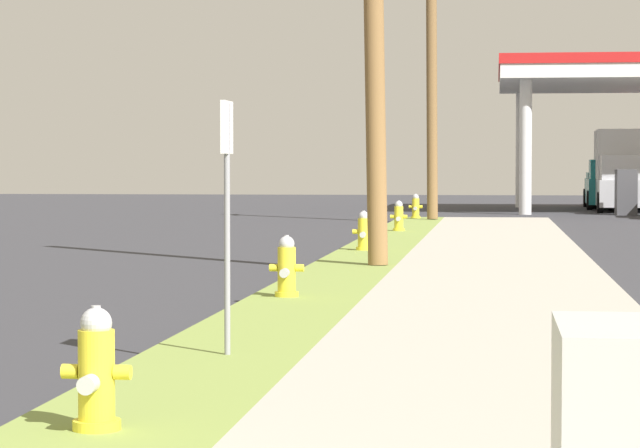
% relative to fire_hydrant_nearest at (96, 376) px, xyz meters
% --- Properties ---
extents(fire_hydrant_nearest, '(0.42, 0.37, 0.74)m').
position_rel_fire_hydrant_nearest_xyz_m(fire_hydrant_nearest, '(0.00, 0.00, 0.00)').
color(fire_hydrant_nearest, yellow).
rests_on(fire_hydrant_nearest, grass_verge).
extents(fire_hydrant_second, '(0.42, 0.38, 0.74)m').
position_rel_fire_hydrant_nearest_xyz_m(fire_hydrant_second, '(-0.14, 8.64, 0.00)').
color(fire_hydrant_second, yellow).
rests_on(fire_hydrant_second, grass_verge).
extents(fire_hydrant_third, '(0.42, 0.37, 0.74)m').
position_rel_fire_hydrant_nearest_xyz_m(fire_hydrant_third, '(-0.10, 18.16, 0.00)').
color(fire_hydrant_third, yellow).
rests_on(fire_hydrant_third, grass_verge).
extents(fire_hydrant_fourth, '(0.42, 0.37, 0.74)m').
position_rel_fire_hydrant_nearest_xyz_m(fire_hydrant_fourth, '(0.01, 26.18, 0.00)').
color(fire_hydrant_fourth, yellow).
rests_on(fire_hydrant_fourth, grass_verge).
extents(fire_hydrant_fifth, '(0.42, 0.38, 0.74)m').
position_rel_fire_hydrant_nearest_xyz_m(fire_hydrant_fifth, '(-0.06, 34.74, 0.00)').
color(fire_hydrant_fifth, yellow).
rests_on(fire_hydrant_fifth, grass_verge).
extents(utility_pole_background, '(0.47, 1.45, 8.87)m').
position_rel_fire_hydrant_nearest_xyz_m(utility_pole_background, '(0.45, 33.97, 4.19)').
color(utility_pole_background, brown).
rests_on(utility_pole_background, grass_verge).
extents(street_sign_post, '(0.05, 0.36, 2.12)m').
position_rel_fire_hydrant_nearest_xyz_m(street_sign_post, '(0.14, 3.40, 1.19)').
color(street_sign_post, gray).
rests_on(street_sign_post, grass_verge).
extents(car_red_by_near_pump, '(2.10, 4.57, 1.57)m').
position_rel_fire_hydrant_nearest_xyz_m(car_red_by_near_pump, '(7.88, 53.26, 0.28)').
color(car_red_by_near_pump, red).
rests_on(car_red_by_near_pump, ground).
extents(truck_teal_at_forecourt, '(2.27, 5.46, 1.97)m').
position_rel_fire_hydrant_nearest_xyz_m(truck_teal_at_forecourt, '(7.03, 49.48, 0.47)').
color(truck_teal_at_forecourt, '#197075').
rests_on(truck_teal_at_forecourt, ground).
extents(truck_silver_on_apron, '(2.30, 6.46, 3.11)m').
position_rel_fire_hydrant_nearest_xyz_m(truck_silver_on_apron, '(7.19, 46.65, 1.04)').
color(truck_silver_on_apron, '#BCBCC1').
rests_on(truck_silver_on_apron, ground).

